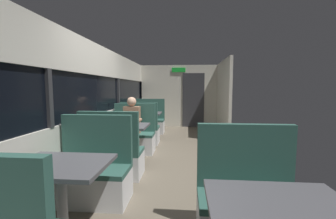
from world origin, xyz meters
The scene contains 14 objects.
ground_plane centered at (0.00, 0.00, -0.01)m, with size 3.30×9.20×0.02m, color #665B4C.
carriage_window_panel_left centered at (-1.45, 0.00, 1.11)m, with size 0.09×8.48×2.30m.
carriage_end_bulkhead centered at (0.06, 4.19, 1.14)m, with size 2.90×0.11×2.30m.
carriage_aisle_panel_right centered at (1.45, 3.00, 1.15)m, with size 0.08×2.40×2.30m, color beige.
dining_table_near_window centered at (-0.89, -2.09, 0.64)m, with size 0.90×0.70×0.74m.
bench_near_window_facing_entry centered at (-0.89, -1.39, 0.33)m, with size 0.95×0.50×1.10m.
dining_table_mid_window centered at (-0.89, 0.07, 0.64)m, with size 0.90×0.70×0.74m.
bench_mid_window_facing_end centered at (-0.89, -0.63, 0.33)m, with size 0.95×0.50×1.10m.
bench_mid_window_facing_entry centered at (-0.89, 0.77, 0.33)m, with size 0.95×0.50×1.10m.
dining_table_far_window centered at (-0.89, 2.22, 0.64)m, with size 0.90×0.70×0.74m.
bench_far_window_facing_end centered at (-0.89, 1.52, 0.33)m, with size 0.95×0.50×1.10m.
bench_far_window_facing_entry centered at (-0.89, 2.92, 0.33)m, with size 0.95×0.50×1.10m.
bench_front_aisle_facing_entry centered at (0.89, -1.99, 0.33)m, with size 0.95×0.50×1.10m.
seated_passenger centered at (-0.89, 0.69, 0.54)m, with size 0.47×0.55×1.26m.
Camera 1 is at (0.31, -4.02, 1.46)m, focal length 23.33 mm.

